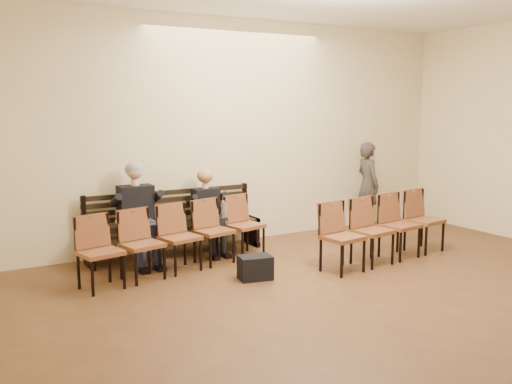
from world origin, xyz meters
TOP-DOWN VIEW (x-y plane):
  - ground at (0.00, 0.00)m, footprint 10.00×10.00m
  - room_walls at (0.00, 0.79)m, footprint 8.02×10.01m
  - bench at (-1.19, 4.65)m, footprint 2.60×0.90m
  - seated_man at (-1.79, 4.53)m, footprint 0.59×0.82m
  - seated_woman at (-0.72, 4.53)m, footprint 0.48×0.66m
  - laptop at (-1.79, 4.38)m, footprint 0.36×0.29m
  - water_bottle at (-0.59, 4.26)m, footprint 0.09×0.09m
  - bag at (-0.76, 3.05)m, footprint 0.45×0.35m
  - passerby at (2.52, 4.75)m, footprint 0.52×0.70m
  - chair_row_front at (-1.45, 3.87)m, footprint 2.77×1.05m
  - chair_row_back at (1.26, 2.89)m, footprint 2.30×0.82m

SIDE VIEW (x-z plane):
  - ground at x=0.00m, z-range 0.00..0.00m
  - bag at x=-0.76m, z-range 0.00..0.30m
  - bench at x=-1.19m, z-range 0.00..0.45m
  - chair_row_front at x=-1.45m, z-range 0.00..0.89m
  - chair_row_back at x=1.26m, z-range 0.00..0.92m
  - seated_woman at x=-0.72m, z-range 0.00..1.11m
  - laptop at x=-1.79m, z-range 0.45..0.70m
  - water_bottle at x=-0.59m, z-range 0.45..0.70m
  - seated_man at x=-1.79m, z-range 0.00..1.42m
  - passerby at x=2.52m, z-range 0.00..1.76m
  - room_walls at x=0.00m, z-range 0.78..4.29m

